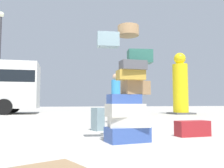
{
  "coord_description": "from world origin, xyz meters",
  "views": [
    {
      "loc": [
        -1.22,
        -3.9,
        0.68
      ],
      "look_at": [
        0.12,
        1.14,
        1.09
      ],
      "focal_mm": 38.12,
      "sensor_mm": 36.0,
      "label": 1
    }
  ],
  "objects_px": {
    "suitcase_slate_left_side": "(124,120)",
    "lamp_post": "(0,47)",
    "person_bearded_onlooker": "(116,93)",
    "suitcase_tower": "(128,95)",
    "yellow_dummy_statue": "(180,87)",
    "suitcase_slate_foreground_near": "(98,119)",
    "suitcase_maroon_behind_tower": "(192,129)"
  },
  "relations": [
    {
      "from": "suitcase_tower",
      "to": "yellow_dummy_statue",
      "type": "distance_m",
      "value": 10.93
    },
    {
      "from": "suitcase_tower",
      "to": "lamp_post",
      "type": "relative_size",
      "value": 0.31
    },
    {
      "from": "suitcase_tower",
      "to": "suitcase_maroon_behind_tower",
      "type": "relative_size",
      "value": 3.01
    },
    {
      "from": "suitcase_tower",
      "to": "yellow_dummy_statue",
      "type": "bearing_deg",
      "value": 54.32
    },
    {
      "from": "suitcase_maroon_behind_tower",
      "to": "person_bearded_onlooker",
      "type": "bearing_deg",
      "value": 100.16
    },
    {
      "from": "lamp_post",
      "to": "yellow_dummy_statue",
      "type": "bearing_deg",
      "value": -18.99
    },
    {
      "from": "yellow_dummy_statue",
      "to": "lamp_post",
      "type": "distance_m",
      "value": 11.8
    },
    {
      "from": "suitcase_maroon_behind_tower",
      "to": "yellow_dummy_statue",
      "type": "height_order",
      "value": "yellow_dummy_statue"
    },
    {
      "from": "suitcase_tower",
      "to": "suitcase_maroon_behind_tower",
      "type": "xyz_separation_m",
      "value": [
        1.5,
        0.32,
        -0.66
      ]
    },
    {
      "from": "suitcase_tower",
      "to": "person_bearded_onlooker",
      "type": "relative_size",
      "value": 1.26
    },
    {
      "from": "suitcase_slate_foreground_near",
      "to": "person_bearded_onlooker",
      "type": "bearing_deg",
      "value": 41.23
    },
    {
      "from": "person_bearded_onlooker",
      "to": "yellow_dummy_statue",
      "type": "bearing_deg",
      "value": 161.62
    },
    {
      "from": "suitcase_tower",
      "to": "lamp_post",
      "type": "distance_m",
      "value": 13.83
    },
    {
      "from": "yellow_dummy_statue",
      "to": "lamp_post",
      "type": "bearing_deg",
      "value": 161.01
    },
    {
      "from": "suitcase_maroon_behind_tower",
      "to": "person_bearded_onlooker",
      "type": "relative_size",
      "value": 0.42
    },
    {
      "from": "suitcase_slate_left_side",
      "to": "lamp_post",
      "type": "distance_m",
      "value": 12.75
    },
    {
      "from": "suitcase_slate_foreground_near",
      "to": "suitcase_slate_left_side",
      "type": "relative_size",
      "value": 1.03
    },
    {
      "from": "lamp_post",
      "to": "suitcase_slate_foreground_near",
      "type": "bearing_deg",
      "value": -68.18
    },
    {
      "from": "suitcase_tower",
      "to": "yellow_dummy_statue",
      "type": "relative_size",
      "value": 0.56
    },
    {
      "from": "suitcase_slate_foreground_near",
      "to": "yellow_dummy_statue",
      "type": "bearing_deg",
      "value": 26.64
    },
    {
      "from": "suitcase_slate_foreground_near",
      "to": "suitcase_maroon_behind_tower",
      "type": "bearing_deg",
      "value": -61.66
    },
    {
      "from": "suitcase_maroon_behind_tower",
      "to": "suitcase_slate_left_side",
      "type": "height_order",
      "value": "suitcase_slate_left_side"
    },
    {
      "from": "suitcase_slate_foreground_near",
      "to": "suitcase_maroon_behind_tower",
      "type": "xyz_separation_m",
      "value": [
        1.68,
        -1.47,
        -0.12
      ]
    },
    {
      "from": "suitcase_slate_foreground_near",
      "to": "person_bearded_onlooker",
      "type": "height_order",
      "value": "person_bearded_onlooker"
    },
    {
      "from": "yellow_dummy_statue",
      "to": "suitcase_tower",
      "type": "bearing_deg",
      "value": -125.68
    },
    {
      "from": "person_bearded_onlooker",
      "to": "suitcase_tower",
      "type": "bearing_deg",
      "value": 15.94
    },
    {
      "from": "yellow_dummy_statue",
      "to": "suitcase_maroon_behind_tower",
      "type": "bearing_deg",
      "value": -119.69
    },
    {
      "from": "suitcase_slate_foreground_near",
      "to": "yellow_dummy_statue",
      "type": "relative_size",
      "value": 0.15
    },
    {
      "from": "suitcase_maroon_behind_tower",
      "to": "lamp_post",
      "type": "height_order",
      "value": "lamp_post"
    },
    {
      "from": "suitcase_slate_foreground_near",
      "to": "person_bearded_onlooker",
      "type": "xyz_separation_m",
      "value": [
        0.98,
        1.82,
        0.72
      ]
    },
    {
      "from": "suitcase_maroon_behind_tower",
      "to": "person_bearded_onlooker",
      "type": "xyz_separation_m",
      "value": [
        -0.7,
        3.29,
        0.84
      ]
    },
    {
      "from": "yellow_dummy_statue",
      "to": "person_bearded_onlooker",
      "type": "bearing_deg",
      "value": -136.72
    }
  ]
}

